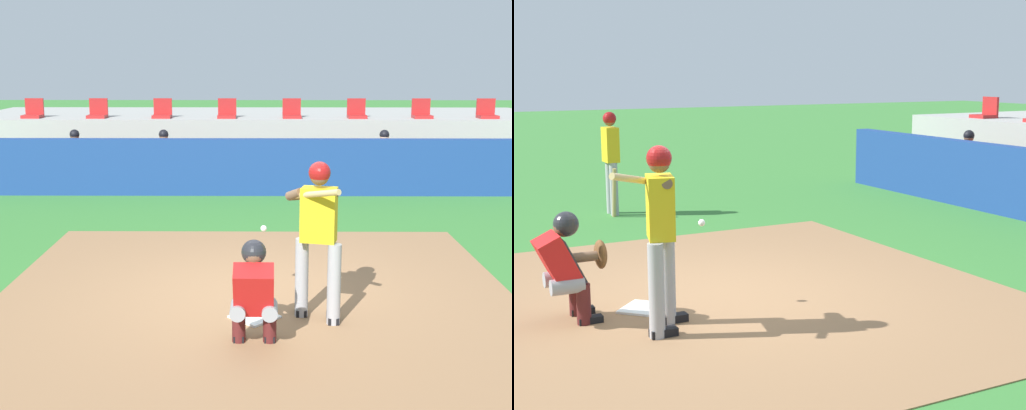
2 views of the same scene
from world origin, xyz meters
TOP-DOWN VIEW (x-y plane):
  - ground_plane at (0.00, 0.00)m, footprint 80.00×80.00m
  - dirt_infield at (0.00, 0.00)m, footprint 6.40×6.40m
  - home_plate at (0.00, -0.80)m, footprint 0.62×0.62m
  - batter_at_plate at (0.69, -0.84)m, footprint 0.62×0.84m
  - catcher_crouched at (-0.00, -1.56)m, footprint 0.48×1.76m
  - dugout_wall at (0.00, 6.50)m, footprint 13.00×0.30m
  - dugout_bench at (0.00, 7.50)m, footprint 11.80×0.44m
  - dugout_player_0 at (-4.16, 7.34)m, footprint 0.49×0.70m
  - dugout_player_1 at (-2.15, 7.34)m, footprint 0.49×0.70m
  - dugout_player_2 at (2.82, 7.34)m, footprint 0.49×0.70m
  - stands_platform at (0.00, 10.90)m, footprint 15.00×4.40m
  - stadium_seat_0 at (-5.69, 9.38)m, footprint 0.46×0.46m
  - stadium_seat_1 at (-4.06, 9.38)m, footprint 0.46×0.46m
  - stadium_seat_2 at (-2.44, 9.38)m, footprint 0.46×0.46m
  - stadium_seat_3 at (-0.81, 9.38)m, footprint 0.46×0.46m
  - stadium_seat_4 at (0.81, 9.38)m, footprint 0.46×0.46m
  - stadium_seat_5 at (2.44, 9.38)m, footprint 0.46×0.46m
  - stadium_seat_6 at (4.06, 9.38)m, footprint 0.46×0.46m
  - stadium_seat_7 at (5.69, 9.38)m, footprint 0.46×0.46m

SIDE VIEW (x-z plane):
  - ground_plane at x=0.00m, z-range 0.00..0.00m
  - dirt_infield at x=0.00m, z-range 0.00..0.01m
  - home_plate at x=0.00m, z-range 0.01..0.04m
  - dugout_bench at x=0.00m, z-range 0.00..0.45m
  - dugout_wall at x=0.00m, z-range 0.00..1.20m
  - catcher_crouched at x=0.00m, z-range 0.05..1.17m
  - dugout_player_0 at x=-4.16m, z-range 0.02..1.32m
  - dugout_player_1 at x=-2.15m, z-range 0.02..1.32m
  - dugout_player_2 at x=2.82m, z-range 0.02..1.32m
  - stands_platform at x=0.00m, z-range 0.00..1.40m
  - batter_at_plate at x=0.69m, z-range 0.13..1.94m
  - stadium_seat_0 at x=-5.69m, z-range 1.29..1.77m
  - stadium_seat_1 at x=-4.06m, z-range 1.29..1.77m
  - stadium_seat_2 at x=-2.44m, z-range 1.29..1.77m
  - stadium_seat_3 at x=-0.81m, z-range 1.29..1.77m
  - stadium_seat_4 at x=0.81m, z-range 1.29..1.77m
  - stadium_seat_5 at x=2.44m, z-range 1.29..1.77m
  - stadium_seat_6 at x=4.06m, z-range 1.29..1.77m
  - stadium_seat_7 at x=5.69m, z-range 1.29..1.77m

